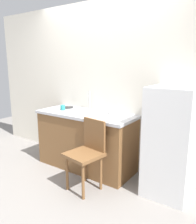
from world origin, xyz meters
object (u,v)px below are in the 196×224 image
(cup_teal, at_px, (63,108))
(cup_white, at_px, (111,111))
(chair, at_px, (87,151))
(hotplate, at_px, (68,107))
(refrigerator, at_px, (171,142))

(cup_teal, distance_m, cup_white, 0.79)
(chair, xyz_separation_m, hotplate, (-0.85, 0.60, 0.37))
(hotplate, relative_size, cup_teal, 2.25)
(refrigerator, bearing_deg, chair, -151.05)
(chair, xyz_separation_m, cup_white, (-0.04, 0.63, 0.40))
(cup_white, bearing_deg, hotplate, -178.21)
(chair, distance_m, cup_teal, 0.99)
(chair, relative_size, cup_teal, 11.79)
(chair, relative_size, hotplate, 5.24)
(refrigerator, height_order, cup_white, refrigerator)
(chair, distance_m, cup_white, 0.74)
(chair, bearing_deg, cup_white, 103.28)
(chair, relative_size, cup_white, 11.67)
(cup_teal, bearing_deg, chair, -27.93)
(hotplate, xyz_separation_m, cup_teal, (0.05, -0.17, 0.03))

